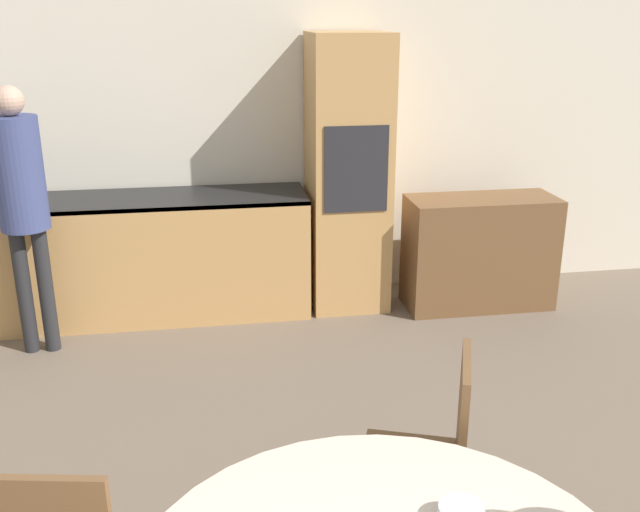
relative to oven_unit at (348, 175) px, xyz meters
The scene contains 6 objects.
wall_back 0.67m from the oven_unit, 145.81° to the left, with size 7.07×0.05×2.60m.
kitchen_counter 1.83m from the oven_unit, behind, with size 2.86×0.60×0.89m.
oven_unit is the anchor object (origin of this frame).
sideboard 1.15m from the oven_unit, 12.87° to the right, with size 1.09×0.45×0.84m.
chair_far_right 2.78m from the oven_unit, 94.08° to the right, with size 0.51×0.51×0.91m.
person_standing 2.21m from the oven_unit, 167.01° to the right, with size 0.30×0.30×1.72m.
Camera 1 is at (-0.53, 0.14, 2.13)m, focal length 40.00 mm.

